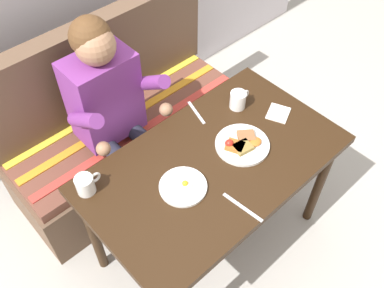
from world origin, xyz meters
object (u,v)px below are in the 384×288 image
(person, at_px, (113,107))
(couch, at_px, (124,129))
(coffee_mug, at_px, (85,184))
(napkin, at_px, (278,113))
(coffee_mug_second, at_px, (238,99))
(knife, at_px, (243,207))
(fork, at_px, (196,113))
(plate_breakfast, at_px, (242,144))
(table, at_px, (214,172))
(plate_eggs, at_px, (183,186))

(person, bearing_deg, couch, 51.69)
(coffee_mug, height_order, napkin, coffee_mug)
(coffee_mug, xyz_separation_m, coffee_mug_second, (0.85, -0.08, 0.00))
(coffee_mug, relative_size, napkin, 1.01)
(couch, distance_m, knife, 1.10)
(fork, distance_m, knife, 0.58)
(plate_breakfast, bearing_deg, person, 115.71)
(person, bearing_deg, fork, -47.27)
(couch, height_order, plate_breakfast, couch)
(knife, bearing_deg, coffee_mug, 123.82)
(coffee_mug, bearing_deg, plate_breakfast, -22.52)
(table, distance_m, coffee_mug, 0.59)
(coffee_mug_second, xyz_separation_m, napkin, (0.11, -0.17, -0.04))
(table, height_order, coffee_mug, coffee_mug)
(coffee_mug_second, distance_m, knife, 0.60)
(table, relative_size, plate_breakfast, 4.74)
(person, xyz_separation_m, coffee_mug_second, (0.47, -0.42, 0.04))
(person, distance_m, napkin, 0.83)
(person, relative_size, coffee_mug, 10.27)
(coffee_mug, height_order, knife, coffee_mug)
(plate_eggs, height_order, napkin, plate_eggs)
(person, relative_size, plate_eggs, 5.84)
(plate_eggs, bearing_deg, fork, 39.87)
(plate_eggs, relative_size, coffee_mug, 1.76)
(plate_eggs, distance_m, knife, 0.27)
(couch, bearing_deg, person, -128.31)
(couch, height_order, napkin, couch)
(plate_eggs, bearing_deg, plate_breakfast, -1.67)
(coffee_mug, bearing_deg, table, -26.44)
(person, bearing_deg, plate_breakfast, -64.29)
(person, bearing_deg, plate_eggs, -95.95)
(coffee_mug_second, xyz_separation_m, fork, (-0.19, 0.11, -0.05))
(couch, relative_size, knife, 7.20)
(person, height_order, knife, person)
(couch, distance_m, plate_eggs, 0.90)
(coffee_mug, height_order, coffee_mug_second, coffee_mug_second)
(table, xyz_separation_m, couch, (0.00, 0.76, -0.32))
(plate_eggs, distance_m, coffee_mug, 0.41)
(table, relative_size, plate_eggs, 5.78)
(coffee_mug, relative_size, fork, 0.69)
(table, xyz_separation_m, plate_breakfast, (0.16, -0.02, 0.10))
(plate_eggs, distance_m, fork, 0.46)
(couch, bearing_deg, coffee_mug, -135.08)
(coffee_mug_second, bearing_deg, plate_breakfast, -132.12)
(person, xyz_separation_m, fork, (0.29, -0.31, -0.01))
(person, bearing_deg, napkin, -45.12)
(plate_breakfast, xyz_separation_m, fork, (-0.01, 0.30, -0.01))
(couch, relative_size, fork, 8.47)
(couch, bearing_deg, fork, -72.99)
(table, distance_m, plate_eggs, 0.22)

